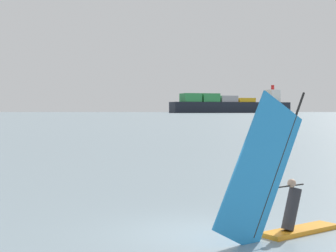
% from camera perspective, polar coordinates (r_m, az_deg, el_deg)
% --- Properties ---
extents(ground_plane, '(4000.00, 4000.00, 0.00)m').
position_cam_1_polar(ground_plane, '(13.82, 3.20, -11.55)').
color(ground_plane, gray).
extents(windsurfer, '(2.28, 3.88, 3.89)m').
position_cam_1_polar(windsurfer, '(13.42, 12.10, -7.57)').
color(windsurfer, orange).
rests_on(windsurfer, ground_plane).
extents(cargo_ship, '(129.88, 121.81, 35.34)m').
position_cam_1_polar(cargo_ship, '(651.99, 6.67, 2.31)').
color(cargo_ship, black).
rests_on(cargo_ship, ground_plane).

